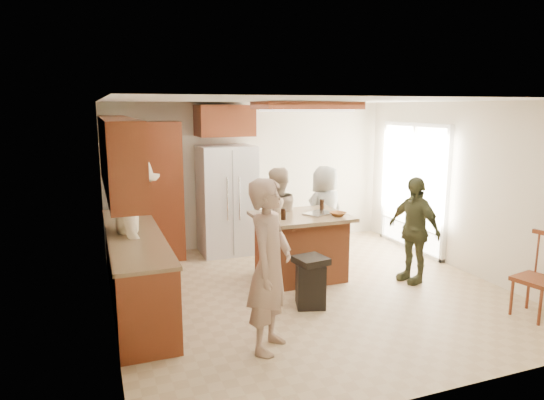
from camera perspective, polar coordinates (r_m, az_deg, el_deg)
name	(u,v)px	position (r m, az deg, el deg)	size (l,w,h in m)	color
room_shell	(481,189)	(10.16, 23.37, 1.21)	(8.00, 5.20, 5.00)	tan
person_front_left	(270,266)	(4.83, -0.28, -7.78)	(0.64, 0.47, 1.75)	#9F816D
person_behind_left	(276,220)	(7.16, 0.47, -2.36)	(0.76, 0.47, 1.56)	tan
person_behind_right	(325,213)	(7.81, 6.24, -1.48)	(0.74, 0.48, 1.51)	gray
person_side_right	(414,230)	(7.02, 16.31, -3.37)	(0.87, 0.45, 1.49)	#3E4126
person_counter	(135,231)	(6.25, -15.83, -3.53)	(1.17, 0.55, 1.82)	tan
left_cabinetry	(130,230)	(6.13, -16.38, -3.40)	(0.64, 3.00, 2.30)	maroon
back_wall_units	(178,173)	(7.91, -11.00, 3.14)	(1.80, 0.60, 2.45)	maroon
refrigerator	(227,200)	(8.08, -5.31, 0.01)	(0.90, 0.76, 1.80)	white
kitchen_island	(301,246)	(6.94, 3.40, -5.41)	(1.28, 1.03, 0.93)	#A6502A
island_items	(318,212)	(6.85, 5.49, -1.41)	(0.97, 0.69, 0.15)	silver
trash_bin	(311,281)	(6.03, 4.56, -9.53)	(0.43, 0.43, 0.63)	black
spindle_chair	(537,279)	(6.47, 28.72, -8.19)	(0.49, 0.49, 0.99)	maroon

